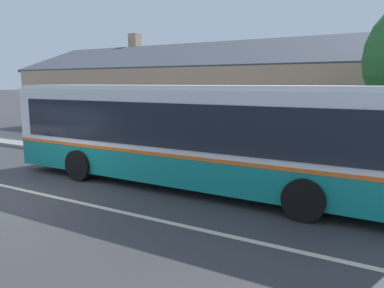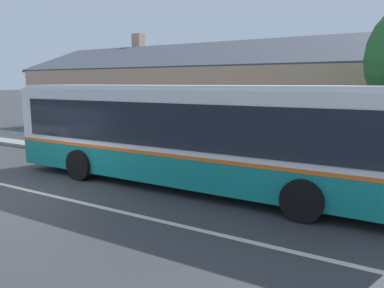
% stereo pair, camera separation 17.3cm
% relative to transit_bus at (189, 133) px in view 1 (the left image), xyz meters
% --- Properties ---
extents(ground_plane, '(300.00, 300.00, 0.00)m').
position_rel_transit_bus_xyz_m(ground_plane, '(-3.40, -2.90, -1.65)').
color(ground_plane, '#38383A').
extents(sidewalk_far, '(60.00, 3.00, 0.15)m').
position_rel_transit_bus_xyz_m(sidewalk_far, '(-3.40, 3.10, -1.58)').
color(sidewalk_far, gray).
rests_on(sidewalk_far, ground).
extents(lane_divider_stripe, '(60.00, 0.16, 0.01)m').
position_rel_transit_bus_xyz_m(lane_divider_stripe, '(-3.40, -2.90, -1.65)').
color(lane_divider_stripe, beige).
rests_on(lane_divider_stripe, ground).
extents(community_building, '(22.35, 10.15, 6.67)m').
position_rel_transit_bus_xyz_m(community_building, '(-6.11, 11.60, 0.42)').
color(community_building, tan).
rests_on(community_building, ground).
extents(transit_bus, '(12.40, 2.80, 3.07)m').
position_rel_transit_bus_xyz_m(transit_bus, '(0.00, 0.00, 0.00)').
color(transit_bus, '#147F7A').
rests_on(transit_bus, ground).
extents(bench_by_building, '(1.83, 0.51, 0.94)m').
position_rel_transit_bus_xyz_m(bench_by_building, '(-6.58, 2.94, -1.08)').
color(bench_by_building, brown).
rests_on(bench_by_building, sidewalk_far).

